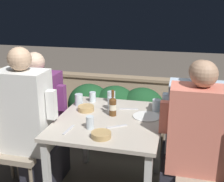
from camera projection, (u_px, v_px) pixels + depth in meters
name	position (u px, v px, depth m)	size (l,w,h in m)	color
parapet_wall	(140.00, 98.00, 4.15)	(9.00, 0.18, 0.64)	tan
dining_table	(110.00, 129.00, 2.40)	(0.87, 0.99, 0.75)	#BCB2A3
planter_hedge	(115.00, 113.00, 3.35)	(1.17, 0.47, 0.75)	brown
chair_left_near	(10.00, 136.00, 2.45)	(0.42, 0.41, 0.95)	gray
person_white_polo	(29.00, 126.00, 2.37)	(0.49, 0.26, 1.36)	#282833
chair_left_far	(24.00, 120.00, 2.78)	(0.42, 0.41, 0.95)	gray
person_purple_stripe	(42.00, 116.00, 2.72)	(0.50, 0.26, 1.25)	#282833
chair_right_near	(219.00, 160.00, 2.08)	(0.42, 0.41, 0.95)	gray
person_coral_top	(192.00, 146.00, 2.10)	(0.50, 0.26, 1.31)	#282833
chair_right_far	(215.00, 141.00, 2.36)	(0.42, 0.41, 0.95)	gray
person_blue_shirt	(191.00, 132.00, 2.39)	(0.52, 0.26, 1.26)	#282833
beer_bottle	(113.00, 106.00, 2.41)	(0.06, 0.06, 0.23)	brown
plate_0	(146.00, 116.00, 2.40)	(0.23, 0.23, 0.01)	white
bowl_0	(101.00, 134.00, 2.03)	(0.15, 0.15, 0.04)	tan
bowl_1	(86.00, 108.00, 2.53)	(0.15, 0.15, 0.05)	tan
glass_cup_0	(79.00, 100.00, 2.65)	(0.08, 0.08, 0.11)	silver
glass_cup_1	(111.00, 103.00, 2.55)	(0.07, 0.07, 0.12)	silver
glass_cup_2	(90.00, 122.00, 2.17)	(0.06, 0.06, 0.10)	silver
glass_cup_3	(93.00, 97.00, 2.76)	(0.06, 0.06, 0.10)	silver
glass_cup_4	(111.00, 97.00, 2.76)	(0.08, 0.08, 0.10)	silver
glass_cup_5	(156.00, 105.00, 2.52)	(0.08, 0.08, 0.11)	silver
fork_0	(69.00, 130.00, 2.15)	(0.03, 0.17, 0.01)	silver
fork_1	(117.00, 126.00, 2.21)	(0.15, 0.11, 0.01)	silver
fork_2	(129.00, 109.00, 2.57)	(0.17, 0.05, 0.01)	silver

